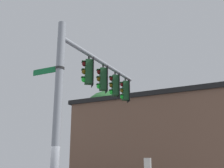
{
  "coord_description": "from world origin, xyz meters",
  "views": [
    {
      "loc": [
        -9.35,
        0.09,
        2.15
      ],
      "look_at": [
        3.15,
        -2.59,
        5.64
      ],
      "focal_mm": 43.11,
      "sensor_mm": 36.0,
      "label": 1
    }
  ],
  "objects_px": {
    "traffic_light_arm_end": "(125,91)",
    "street_name_sign": "(53,70)",
    "traffic_light_nearest_pole": "(88,72)",
    "traffic_light_mid_outer": "(115,85)",
    "bird_flying": "(94,59)",
    "traffic_light_mid_inner": "(103,79)"
  },
  "relations": [
    {
      "from": "traffic_light_nearest_pole",
      "to": "bird_flying",
      "type": "distance_m",
      "value": 5.23
    },
    {
      "from": "traffic_light_arm_end",
      "to": "bird_flying",
      "type": "bearing_deg",
      "value": 41.13
    },
    {
      "from": "traffic_light_mid_inner",
      "to": "traffic_light_arm_end",
      "type": "distance_m",
      "value": 2.5
    },
    {
      "from": "street_name_sign",
      "to": "bird_flying",
      "type": "xyz_separation_m",
      "value": [
        5.87,
        -2.35,
        2.74
      ]
    },
    {
      "from": "traffic_light_mid_inner",
      "to": "bird_flying",
      "type": "bearing_deg",
      "value": -1.66
    },
    {
      "from": "traffic_light_nearest_pole",
      "to": "traffic_light_mid_outer",
      "type": "height_order",
      "value": "same"
    },
    {
      "from": "traffic_light_nearest_pole",
      "to": "street_name_sign",
      "type": "xyz_separation_m",
      "value": [
        -1.27,
        1.45,
        -0.41
      ]
    },
    {
      "from": "traffic_light_nearest_pole",
      "to": "traffic_light_mid_outer",
      "type": "bearing_deg",
      "value": -39.46
    },
    {
      "from": "traffic_light_nearest_pole",
      "to": "traffic_light_mid_outer",
      "type": "relative_size",
      "value": 1.0
    },
    {
      "from": "traffic_light_mid_outer",
      "to": "bird_flying",
      "type": "xyz_separation_m",
      "value": [
        2.67,
        0.69,
        2.33
      ]
    },
    {
      "from": "traffic_light_arm_end",
      "to": "street_name_sign",
      "type": "bearing_deg",
      "value": 137.39
    },
    {
      "from": "traffic_light_nearest_pole",
      "to": "street_name_sign",
      "type": "distance_m",
      "value": 1.97
    },
    {
      "from": "traffic_light_nearest_pole",
      "to": "street_name_sign",
      "type": "bearing_deg",
      "value": 131.28
    },
    {
      "from": "traffic_light_arm_end",
      "to": "bird_flying",
      "type": "distance_m",
      "value": 3.24
    },
    {
      "from": "traffic_light_mid_inner",
      "to": "street_name_sign",
      "type": "relative_size",
      "value": 1.15
    },
    {
      "from": "traffic_light_arm_end",
      "to": "street_name_sign",
      "type": "distance_m",
      "value": 5.68
    },
    {
      "from": "traffic_light_nearest_pole",
      "to": "traffic_light_mid_outer",
      "type": "xyz_separation_m",
      "value": [
        1.93,
        -1.59,
        0.0
      ]
    },
    {
      "from": "traffic_light_nearest_pole",
      "to": "traffic_light_arm_end",
      "type": "bearing_deg",
      "value": -39.46
    },
    {
      "from": "traffic_light_nearest_pole",
      "to": "street_name_sign",
      "type": "height_order",
      "value": "traffic_light_nearest_pole"
    },
    {
      "from": "street_name_sign",
      "to": "bird_flying",
      "type": "distance_m",
      "value": 6.89
    },
    {
      "from": "bird_flying",
      "to": "traffic_light_mid_inner",
      "type": "bearing_deg",
      "value": 178.34
    },
    {
      "from": "traffic_light_mid_inner",
      "to": "traffic_light_mid_outer",
      "type": "xyz_separation_m",
      "value": [
        0.97,
        -0.8,
        0.0
      ]
    }
  ]
}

